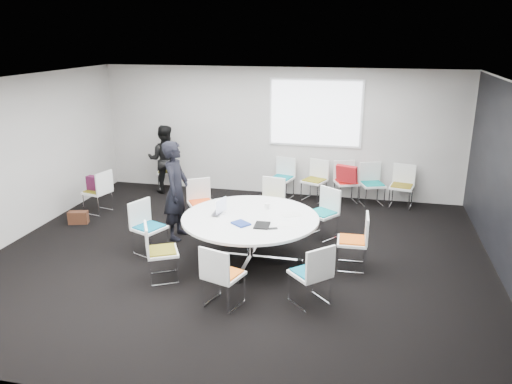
% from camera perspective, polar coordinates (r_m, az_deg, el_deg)
% --- Properties ---
extents(room_shell, '(8.08, 7.08, 2.88)m').
position_cam_1_polar(room_shell, '(7.71, -1.43, 2.00)').
color(room_shell, black).
rests_on(room_shell, ground).
extents(conference_table, '(2.16, 2.16, 0.73)m').
position_cam_1_polar(conference_table, '(7.92, -0.65, -4.19)').
color(conference_table, silver).
rests_on(conference_table, ground).
extents(projection_screen, '(1.90, 0.03, 1.35)m').
position_cam_1_polar(projection_screen, '(10.83, 6.80, 8.93)').
color(projection_screen, white).
rests_on(projection_screen, room_shell).
extents(chair_ring_a, '(0.47, 0.48, 0.88)m').
position_cam_1_polar(chair_ring_a, '(7.88, 10.94, -6.67)').
color(chair_ring_a, silver).
rests_on(chair_ring_a, ground).
extents(chair_ring_b, '(0.64, 0.63, 0.88)m').
position_cam_1_polar(chair_ring_b, '(8.95, 7.56, -3.47)').
color(chair_ring_b, silver).
rests_on(chair_ring_b, ground).
extents(chair_ring_c, '(0.53, 0.52, 0.88)m').
position_cam_1_polar(chair_ring_c, '(9.46, 1.60, -2.13)').
color(chair_ring_c, silver).
rests_on(chair_ring_c, ground).
extents(chair_ring_d, '(0.63, 0.63, 0.88)m').
position_cam_1_polar(chair_ring_d, '(9.43, -6.24, -2.29)').
color(chair_ring_d, silver).
rests_on(chair_ring_d, ground).
extents(chair_ring_e, '(0.59, 0.60, 0.88)m').
position_cam_1_polar(chair_ring_e, '(8.43, -12.09, -5.08)').
color(chair_ring_e, silver).
rests_on(chair_ring_e, ground).
extents(chair_ring_f, '(0.61, 0.62, 0.88)m').
position_cam_1_polar(chair_ring_f, '(7.52, -10.71, -7.90)').
color(chair_ring_f, silver).
rests_on(chair_ring_f, ground).
extents(chair_ring_g, '(0.57, 0.57, 0.88)m').
position_cam_1_polar(chair_ring_g, '(6.75, -3.76, -10.74)').
color(chair_ring_g, silver).
rests_on(chair_ring_g, ground).
extents(chair_ring_h, '(0.64, 0.64, 0.88)m').
position_cam_1_polar(chair_ring_h, '(6.82, 6.23, -10.53)').
color(chair_ring_h, silver).
rests_on(chair_ring_h, ground).
extents(chair_back_a, '(0.56, 0.55, 0.88)m').
position_cam_1_polar(chair_back_a, '(10.98, 2.98, 0.71)').
color(chair_back_a, silver).
rests_on(chair_back_a, ground).
extents(chair_back_b, '(0.60, 0.59, 0.88)m').
position_cam_1_polar(chair_back_b, '(10.86, 6.67, 0.42)').
color(chair_back_b, silver).
rests_on(chair_back_b, ground).
extents(chair_back_c, '(0.59, 0.59, 0.88)m').
position_cam_1_polar(chair_back_c, '(10.85, 10.24, 0.22)').
color(chair_back_c, silver).
rests_on(chair_back_c, ground).
extents(chair_back_d, '(0.59, 0.58, 0.88)m').
position_cam_1_polar(chair_back_d, '(10.81, 13.09, -0.02)').
color(chair_back_d, silver).
rests_on(chair_back_d, ground).
extents(chair_back_e, '(0.54, 0.53, 0.88)m').
position_cam_1_polar(chair_back_e, '(10.82, 16.24, -0.25)').
color(chair_back_e, silver).
rests_on(chair_back_e, ground).
extents(chair_spare_left, '(0.54, 0.55, 0.88)m').
position_cam_1_polar(chair_spare_left, '(10.55, -17.54, -0.85)').
color(chair_spare_left, silver).
rests_on(chair_spare_left, ground).
extents(chair_person_back, '(0.57, 0.57, 0.88)m').
position_cam_1_polar(chair_person_back, '(11.72, -9.99, 1.56)').
color(chair_person_back, silver).
rests_on(chair_person_back, ground).
extents(person_main, '(0.45, 0.66, 1.75)m').
position_cam_1_polar(person_main, '(8.79, -9.13, 0.19)').
color(person_main, black).
rests_on(person_main, ground).
extents(person_back, '(0.87, 0.74, 1.54)m').
position_cam_1_polar(person_back, '(11.44, -10.42, 3.72)').
color(person_back, black).
rests_on(person_back, ground).
extents(laptop, '(0.20, 0.31, 0.02)m').
position_cam_1_polar(laptop, '(7.98, -4.17, -2.46)').
color(laptop, '#333338').
rests_on(laptop, conference_table).
extents(laptop_lid, '(0.09, 0.29, 0.22)m').
position_cam_1_polar(laptop_lid, '(7.98, -4.00, -1.55)').
color(laptop_lid, silver).
rests_on(laptop_lid, conference_table).
extents(notebook_black, '(0.23, 0.31, 0.02)m').
position_cam_1_polar(notebook_black, '(7.48, 0.69, -3.82)').
color(notebook_black, black).
rests_on(notebook_black, conference_table).
extents(tablet_folio, '(0.33, 0.32, 0.03)m').
position_cam_1_polar(tablet_folio, '(7.55, -1.74, -3.62)').
color(tablet_folio, navy).
rests_on(tablet_folio, conference_table).
extents(papers_right, '(0.36, 0.33, 0.00)m').
position_cam_1_polar(papers_right, '(7.95, 4.05, -2.59)').
color(papers_right, silver).
rests_on(papers_right, conference_table).
extents(papers_front, '(0.30, 0.21, 0.00)m').
position_cam_1_polar(papers_front, '(7.56, 3.63, -3.70)').
color(papers_front, white).
rests_on(papers_front, conference_table).
extents(cup, '(0.08, 0.08, 0.09)m').
position_cam_1_polar(cup, '(8.20, 1.25, -1.61)').
color(cup, white).
rests_on(cup, conference_table).
extents(phone, '(0.16, 0.12, 0.01)m').
position_cam_1_polar(phone, '(7.38, 1.93, -4.19)').
color(phone, black).
rests_on(phone, conference_table).
extents(maroon_bag, '(0.42, 0.20, 0.28)m').
position_cam_1_polar(maroon_bag, '(10.46, -17.78, 0.96)').
color(maroon_bag, '#4C1432').
rests_on(maroon_bag, chair_spare_left).
extents(brown_bag, '(0.39, 0.25, 0.24)m').
position_cam_1_polar(brown_bag, '(10.13, -19.65, -2.76)').
color(brown_bag, '#412215').
rests_on(brown_bag, ground).
extents(red_jacket, '(0.47, 0.30, 0.36)m').
position_cam_1_polar(red_jacket, '(10.51, 10.33, 2.07)').
color(red_jacket, '#A41419').
rests_on(red_jacket, chair_back_c).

